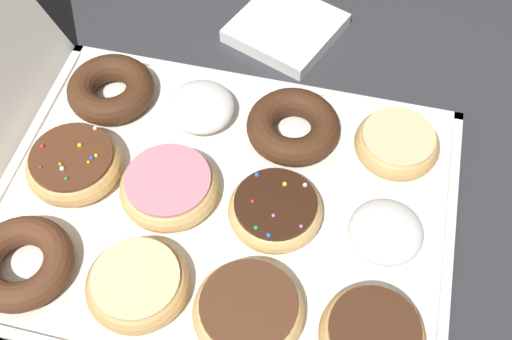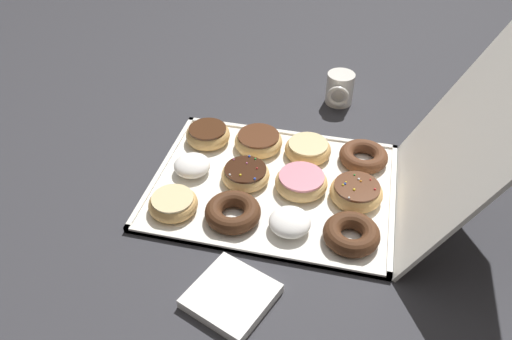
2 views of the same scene
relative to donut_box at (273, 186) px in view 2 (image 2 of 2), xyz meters
name	(u,v)px [view 2 (image 2 of 2)]	position (x,y,z in m)	size (l,w,h in m)	color
ground_plane	(273,188)	(0.00, 0.00, -0.01)	(3.00, 3.00, 0.00)	#333338
donut_box	(273,186)	(0.00, 0.00, 0.00)	(0.43, 0.56, 0.01)	white
box_lid_open	(486,117)	(0.00, 0.40, 0.26)	(0.43, 0.57, 0.01)	white
chocolate_frosted_donut_0	(208,134)	(-0.13, -0.20, 0.03)	(0.11, 0.11, 0.04)	tan
powdered_filled_donut_1	(192,166)	(0.00, -0.20, 0.02)	(0.09, 0.09, 0.04)	white
glazed_ring_donut_2	(173,203)	(0.13, -0.20, 0.02)	(0.11, 0.11, 0.04)	tan
chocolate_frosted_donut_3	(258,141)	(-0.13, -0.07, 0.03)	(0.12, 0.12, 0.04)	#E5B770
sprinkle_donut_4	(246,173)	(0.00, -0.07, 0.02)	(0.11, 0.11, 0.04)	#E5B770
chocolate_cake_ring_donut_5	(233,212)	(0.13, -0.06, 0.02)	(0.12, 0.12, 0.04)	#472816
glazed_ring_donut_6	(308,149)	(-0.13, 0.06, 0.02)	(0.11, 0.11, 0.04)	tan
pink_frosted_donut_7	(302,181)	(0.00, 0.07, 0.03)	(0.12, 0.12, 0.04)	#E5B770
powdered_filled_donut_8	(290,222)	(0.13, 0.06, 0.03)	(0.09, 0.09, 0.04)	white
chocolate_cake_ring_donut_9	(363,156)	(-0.13, 0.20, 0.02)	(0.12, 0.12, 0.03)	#59331E
sprinkle_donut_10	(356,192)	(0.01, 0.19, 0.03)	(0.12, 0.12, 0.04)	tan
chocolate_cake_ring_donut_11	(351,234)	(0.13, 0.19, 0.02)	(0.12, 0.12, 0.04)	#472816
coffee_mug	(340,88)	(-0.41, 0.11, 0.04)	(0.10, 0.08, 0.09)	white
napkin_stack	(231,296)	(0.32, -0.01, 0.01)	(0.14, 0.14, 0.02)	white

